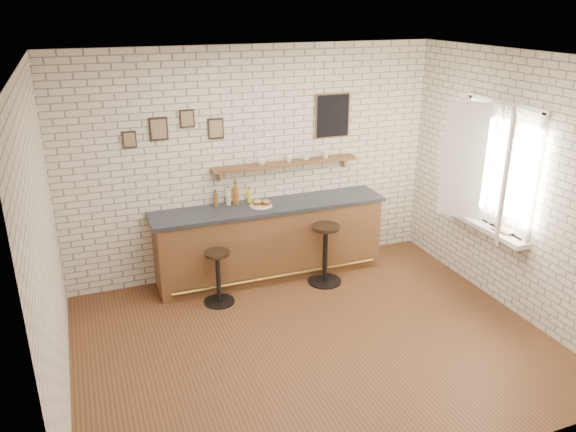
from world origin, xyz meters
The scene contains 21 objects.
ground centered at (0.00, 0.00, 0.00)m, with size 5.00×5.00×0.00m, color brown.
bar_counter centered at (0.10, 1.70, 0.51)m, with size 3.10×0.65×1.01m.
sandwich_plate centered at (-0.02, 1.69, 1.02)m, with size 0.28×0.28×0.01m, color white.
ciabatta_sandwich centered at (-0.01, 1.69, 1.06)m, with size 0.23×0.16×0.07m.
potato_chips centered at (-0.05, 1.69, 1.02)m, with size 0.25×0.17×0.00m.
bitters_bottle_brown centered at (-0.57, 1.90, 1.10)m, with size 0.07×0.07×0.22m.
bitters_bottle_white centered at (-0.40, 1.90, 1.11)m, with size 0.06×0.06×0.25m.
bitters_bottle_amber centered at (-0.30, 1.90, 1.13)m, with size 0.07×0.07×0.30m.
condiment_bottle_yellow centered at (-0.12, 1.90, 1.10)m, with size 0.06×0.06×0.20m.
bar_stool_left centered at (-0.74, 1.21, 0.37)m, with size 0.39×0.39×0.68m.
bar_stool_right centered at (0.70, 1.24, 0.43)m, with size 0.45×0.45×0.80m.
wall_shelf centered at (0.40, 1.90, 1.48)m, with size 2.00×0.18×0.18m.
shelf_cup_a centered at (0.06, 1.90, 1.55)m, with size 0.12×0.12×0.09m, color white.
shelf_cup_b centered at (0.45, 1.90, 1.54)m, with size 0.09×0.09×0.09m, color white.
shelf_cup_c centered at (0.69, 1.90, 1.54)m, with size 0.11×0.11×0.09m, color white.
shelf_cup_d centered at (0.97, 1.90, 1.55)m, with size 0.11×0.11×0.10m, color white.
back_wall_decor centered at (0.23, 1.98, 2.05)m, with size 2.96×0.02×0.56m.
window_sill centered at (2.40, 0.30, 0.90)m, with size 0.20×1.35×0.06m.
casement_window centered at (2.36, 0.30, 1.65)m, with size 0.40×1.30×1.56m.
book_lower centered at (2.38, 0.04, 0.94)m, with size 0.15×0.20×0.02m, color tan.
book_upper centered at (2.38, 0.00, 0.96)m, with size 0.16×0.22×0.02m, color tan.
Camera 1 is at (-2.13, -4.78, 3.48)m, focal length 35.00 mm.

